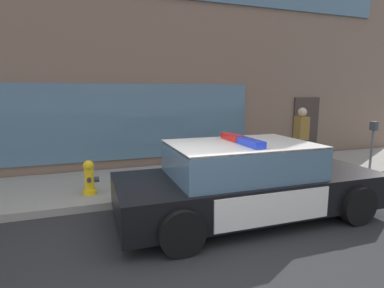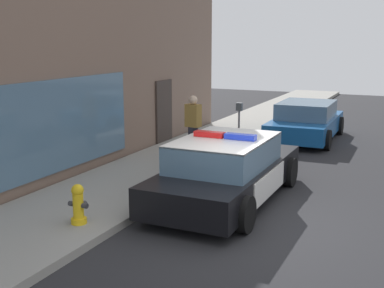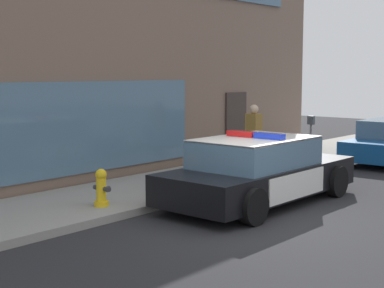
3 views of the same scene
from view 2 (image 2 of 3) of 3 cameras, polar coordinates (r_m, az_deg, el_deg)
name	(u,v)px [view 2 (image 2 of 3)]	position (r m, az deg, el deg)	size (l,w,h in m)	color
ground	(236,230)	(9.23, 5.00, -9.71)	(48.00, 48.00, 0.00)	#262628
sidewalk	(88,202)	(10.66, -11.67, -6.49)	(48.00, 2.70, 0.15)	gray
police_cruiser	(227,170)	(10.62, 3.93, -2.93)	(4.82, 2.12, 1.49)	black
fire_hydrant	(78,204)	(9.22, -12.73, -6.68)	(0.34, 0.39, 0.73)	gold
car_down_street	(306,121)	(17.51, 12.75, 2.53)	(4.32, 2.15, 1.29)	#144C8C
pedestrian_on_sidewalk	(193,126)	(13.88, 0.13, 2.02)	(0.33, 0.44, 1.71)	#23232D
parking_meter	(239,116)	(15.28, 5.35, 3.13)	(0.12, 0.18, 1.34)	slate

